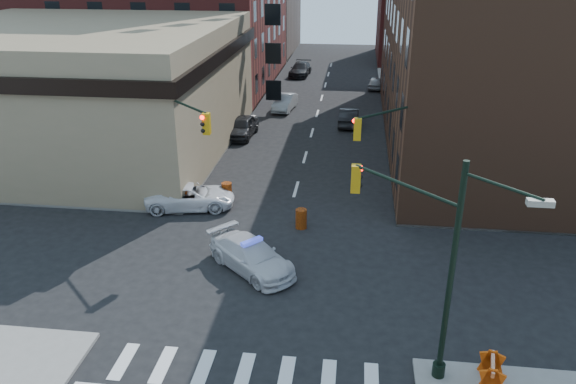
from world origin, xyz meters
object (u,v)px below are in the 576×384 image
(barrel_road, at_px, (301,219))
(barricade_se_a, at_px, (491,373))
(police_car, at_px, (251,256))
(pedestrian_a, at_px, (166,190))
(pedestrian_b, at_px, (71,189))
(barricade_nw_a, at_px, (178,197))
(parked_car_wfar, at_px, (285,102))
(parked_car_wnear, at_px, (242,127))
(barrel_bank, at_px, (227,191))
(parked_car_enear, at_px, (349,117))
(pickup, at_px, (190,196))

(barrel_road, distance_m, barricade_se_a, 13.61)
(police_car, height_order, pedestrian_a, pedestrian_a)
(pedestrian_b, xyz_separation_m, barricade_nw_a, (6.27, 0.46, -0.42))
(parked_car_wfar, xyz_separation_m, pedestrian_b, (-9.63, -22.85, 0.31))
(parked_car_wnear, bearing_deg, barrel_bank, -78.84)
(parked_car_enear, distance_m, barricade_nw_a, 20.43)
(barrel_bank, bearing_deg, parked_car_wfar, 87.78)
(parked_car_wnear, distance_m, parked_car_enear, 9.45)
(barricade_se_a, bearing_deg, barrel_bank, 52.05)
(parked_car_wfar, xyz_separation_m, pedestrian_a, (-4.13, -22.19, 0.26))
(parked_car_wfar, distance_m, barricade_nw_a, 22.64)
(parked_car_enear, distance_m, barrel_bank, 18.05)
(police_car, bearing_deg, pedestrian_a, 86.15)
(parked_car_wfar, bearing_deg, police_car, -79.20)
(parked_car_wfar, bearing_deg, parked_car_wnear, -98.92)
(barricade_se_a, bearing_deg, parked_car_wnear, 38.81)
(parked_car_wnear, distance_m, parked_car_wfar, 8.86)
(barricade_nw_a, bearing_deg, police_car, -62.33)
(parked_car_wnear, height_order, parked_car_enear, parked_car_wnear)
(barricade_nw_a, bearing_deg, barricade_se_a, -54.30)
(police_car, distance_m, barricade_se_a, 11.63)
(barrel_road, height_order, barrel_bank, barrel_road)
(pedestrian_a, relative_size, barrel_road, 1.57)
(barricade_nw_a, bearing_deg, pedestrian_a, 152.22)
(parked_car_enear, height_order, barricade_se_a, parked_car_enear)
(parked_car_enear, xyz_separation_m, pedestrian_b, (-15.70, -18.58, 0.32))
(parked_car_enear, height_order, barrel_bank, parked_car_enear)
(parked_car_wnear, distance_m, barrel_road, 16.83)
(parked_car_wfar, distance_m, parked_car_enear, 7.42)
(parked_car_wfar, bearing_deg, pedestrian_b, -106.29)
(parked_car_wfar, height_order, pedestrian_b, pedestrian_b)
(parked_car_wfar, xyz_separation_m, barrel_bank, (-0.81, -20.95, -0.20))
(pedestrian_a, height_order, barrel_road, pedestrian_a)
(barrel_road, xyz_separation_m, barrel_bank, (-4.80, 3.16, -0.00))
(parked_car_wnear, height_order, parked_car_wfar, parked_car_wnear)
(pickup, xyz_separation_m, parked_car_wnear, (0.30, 13.79, 0.10))
(parked_car_enear, height_order, pedestrian_a, pedestrian_a)
(police_car, height_order, parked_car_wnear, parked_car_wnear)
(police_car, distance_m, parked_car_wfar, 28.76)
(parked_car_enear, bearing_deg, parked_car_wnear, 28.72)
(barrel_bank, relative_size, barricade_nw_a, 0.84)
(pedestrian_b, bearing_deg, pedestrian_a, -1.25)
(barricade_se_a, bearing_deg, parked_car_wfar, 29.46)
(pedestrian_b, bearing_deg, barricade_nw_a, -3.84)
(barricade_nw_a, bearing_deg, parked_car_wfar, 68.03)
(parked_car_wfar, bearing_deg, pedestrian_a, -93.97)
(pickup, bearing_deg, barricade_nw_a, 83.44)
(pedestrian_a, relative_size, barrel_bank, 1.57)
(barricade_nw_a, bearing_deg, pickup, -8.33)
(barrel_bank, bearing_deg, barricade_se_a, -49.21)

